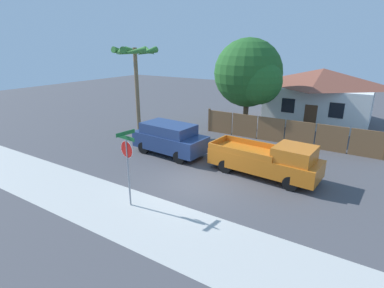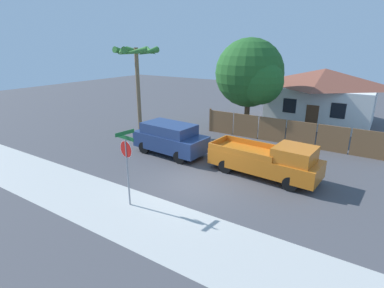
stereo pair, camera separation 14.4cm
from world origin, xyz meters
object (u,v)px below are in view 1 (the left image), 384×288
Objects in this scene: house at (320,95)px; palm_tree at (135,59)px; stop_sign at (127,156)px; oak_tree at (250,75)px; orange_pickup at (268,160)px; red_suv at (170,138)px.

palm_tree reaches higher than house.
palm_tree is at bearing 137.05° from stop_sign.
house is 2.63× the size of stop_sign.
stop_sign is at bearing -101.07° from house.
oak_tree reaches higher than orange_pickup.
palm_tree is 1.35× the size of red_suv.
oak_tree is at bearing 98.74° from stop_sign.
oak_tree is 1.22× the size of orange_pickup.
palm_tree is at bearing 170.86° from orange_pickup.
house reaches higher than red_suv.
orange_pickup is (10.75, -2.51, -4.47)m from palm_tree.
palm_tree is at bearing 156.02° from red_suv.
house is at bearing 94.58° from orange_pickup.
oak_tree is 8.35m from palm_tree.
orange_pickup is (0.13, -13.15, -1.44)m from house.
stop_sign is at bearing -119.59° from orange_pickup.
house is at bearing 45.03° from palm_tree.
orange_pickup is at bearing -89.45° from house.
oak_tree is 9.28m from orange_pickup.
house is at bearing 69.71° from red_suv.
orange_pickup is at bearing 3.84° from red_suv.
stop_sign is at bearing -64.80° from red_suv.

